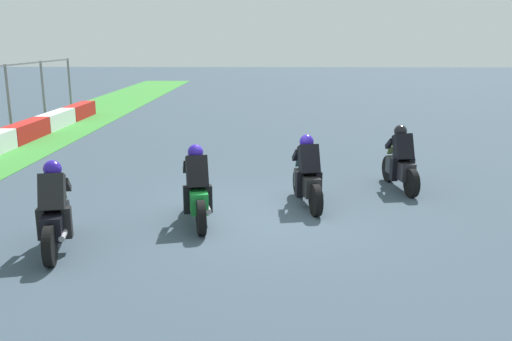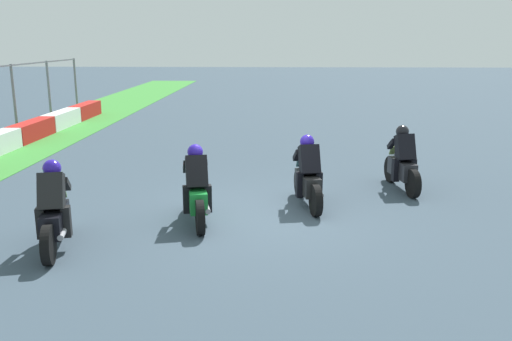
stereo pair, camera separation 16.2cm
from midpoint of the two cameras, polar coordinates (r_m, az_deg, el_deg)
The scene contains 5 objects.
ground_plane at distance 10.95m, azimuth 0.70°, elevation -4.74°, with size 120.00×120.00×0.00m, color #384855.
rider_lane_a at distance 13.15m, azimuth 15.45°, elevation 0.70°, with size 2.04×0.59×1.51m.
rider_lane_b at distance 11.48m, azimuth 5.86°, elevation -0.71°, with size 2.03×0.62×1.51m.
rider_lane_c at distance 10.45m, azimuth -5.79°, elevation -2.14°, with size 2.02×0.66×1.51m.
rider_lane_d at distance 9.68m, azimuth -19.92°, elevation -4.20°, with size 2.02×0.65×1.51m.
Camera 2 is at (-10.39, -0.36, 3.44)m, focal length 38.15 mm.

